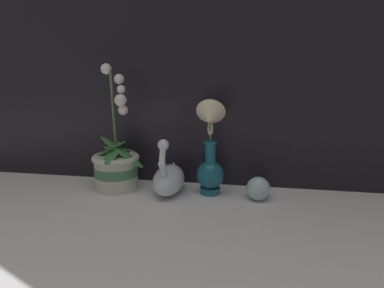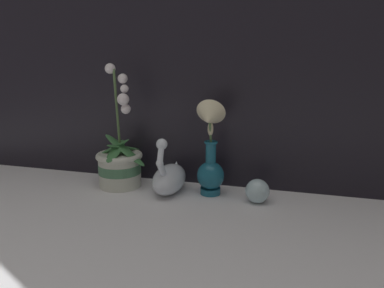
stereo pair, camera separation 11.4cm
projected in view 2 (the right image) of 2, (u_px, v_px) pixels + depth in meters
The scene contains 5 objects.
ground_plane at pixel (174, 207), 1.09m from camera, with size 2.80×2.80×0.00m, color white.
orchid_potted_plant at pixel (120, 162), 1.24m from camera, with size 0.20×0.19×0.40m.
swan_figurine at pixel (169, 177), 1.19m from camera, with size 0.10×0.19×0.19m.
blue_vase at pixel (210, 155), 1.15m from camera, with size 0.09×0.12×0.30m.
glass_sphere at pixel (257, 191), 1.11m from camera, with size 0.07×0.07×0.07m.
Camera 2 is at (0.32, -0.96, 0.43)m, focal length 35.00 mm.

